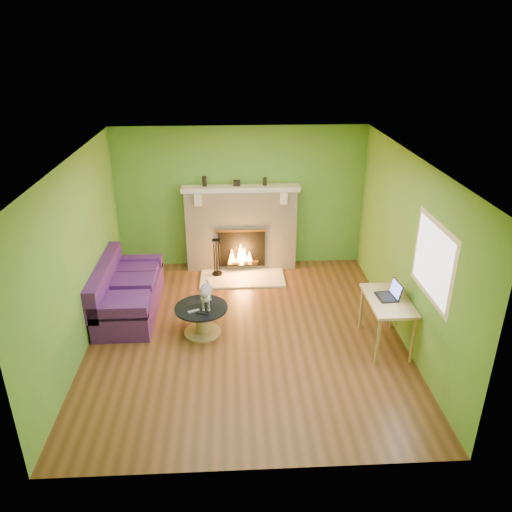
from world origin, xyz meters
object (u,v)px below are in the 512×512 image
at_px(sofa, 126,293).
at_px(cat, 206,294).
at_px(coffee_table, 202,318).
at_px(desk, 388,305).

distance_m(sofa, cat, 1.49).
relative_size(coffee_table, cat, 1.26).
bearing_deg(desk, coffee_table, 170.68).
bearing_deg(cat, coffee_table, -146.15).
distance_m(coffee_table, desk, 2.65).
height_order(coffee_table, cat, cat).
bearing_deg(sofa, coffee_table, -30.20).
relative_size(sofa, desk, 1.87).
distance_m(desk, cat, 2.56).
bearing_deg(coffee_table, cat, 32.01).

